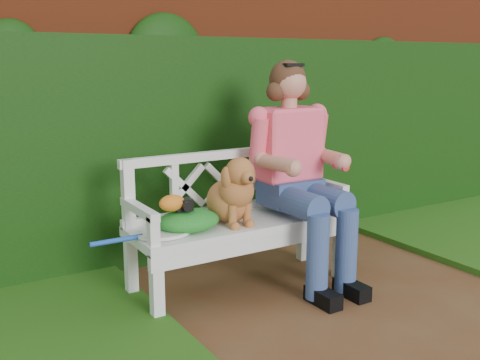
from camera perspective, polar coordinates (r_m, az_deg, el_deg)
ground at (r=3.56m, az=14.28°, el=-13.65°), size 60.00×60.00×0.00m
brick_wall at (r=4.75m, az=-1.67°, el=6.91°), size 10.00×0.30×2.20m
ivy_hedge at (r=4.59m, az=-0.28°, el=3.59°), size 10.00×0.18×1.70m
garden_bench at (r=3.84m, az=0.00°, el=-7.46°), size 1.61×0.69×0.48m
seated_woman at (r=3.91m, az=5.37°, el=1.09°), size 0.68×0.89×1.57m
dog at (r=3.64m, az=-0.90°, el=-0.90°), size 0.31×0.42×0.46m
tennis_racket at (r=3.46m, az=-8.25°, el=-5.38°), size 0.71×0.48×0.03m
green_bag at (r=3.52m, az=-5.23°, el=-4.08°), size 0.46×0.40×0.14m
camera_item at (r=3.49m, az=-5.79°, el=-2.49°), size 0.11×0.09×0.07m
baseball_glove at (r=3.46m, az=-6.92°, el=-2.34°), size 0.17×0.12×0.10m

